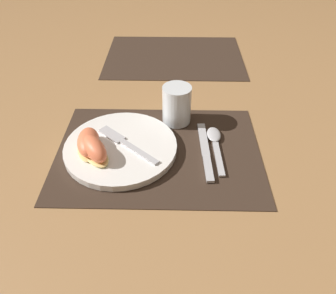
# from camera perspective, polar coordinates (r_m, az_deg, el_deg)

# --- Properties ---
(ground_plane) EXTENTS (3.00, 3.00, 0.00)m
(ground_plane) POSITION_cam_1_polar(r_m,az_deg,el_deg) (0.77, -1.66, -0.82)
(ground_plane) COLOR #A37547
(placemat) EXTENTS (0.48, 0.35, 0.00)m
(placemat) POSITION_cam_1_polar(r_m,az_deg,el_deg) (0.77, -1.66, -0.71)
(placemat) COLOR #38281E
(placemat) RESTS_ON ground_plane
(placemat_far) EXTENTS (0.48, 0.35, 0.00)m
(placemat_far) POSITION_cam_1_polar(r_m,az_deg,el_deg) (1.20, 1.09, 15.52)
(placemat_far) COLOR #38281E
(placemat_far) RESTS_ON ground_plane
(plate) EXTENTS (0.26, 0.26, 0.02)m
(plate) POSITION_cam_1_polar(r_m,az_deg,el_deg) (0.77, -8.22, -0.07)
(plate) COLOR white
(plate) RESTS_ON placemat
(juice_glass) EXTENTS (0.07, 0.07, 0.10)m
(juice_glass) POSITION_cam_1_polar(r_m,az_deg,el_deg) (0.84, 1.52, 7.05)
(juice_glass) COLOR silver
(juice_glass) RESTS_ON placemat
(knife) EXTENTS (0.03, 0.21, 0.01)m
(knife) POSITION_cam_1_polar(r_m,az_deg,el_deg) (0.77, 6.55, -0.83)
(knife) COLOR #BCBCC1
(knife) RESTS_ON placemat
(spoon) EXTENTS (0.04, 0.17, 0.01)m
(spoon) POSITION_cam_1_polar(r_m,az_deg,el_deg) (0.80, 8.19, 1.13)
(spoon) COLOR #BCBCC1
(spoon) RESTS_ON placemat
(fork) EXTENTS (0.15, 0.14, 0.00)m
(fork) POSITION_cam_1_polar(r_m,az_deg,el_deg) (0.77, -7.71, 0.83)
(fork) COLOR #BCBCC1
(fork) RESTS_ON plate
(citrus_wedge_0) EXTENTS (0.07, 0.11, 0.04)m
(citrus_wedge_0) POSITION_cam_1_polar(r_m,az_deg,el_deg) (0.76, -13.64, 0.69)
(citrus_wedge_0) COLOR #F4DB84
(citrus_wedge_0) RESTS_ON plate
(citrus_wedge_1) EXTENTS (0.10, 0.11, 0.05)m
(citrus_wedge_1) POSITION_cam_1_polar(r_m,az_deg,el_deg) (0.74, -12.78, -0.34)
(citrus_wedge_1) COLOR #F4DB84
(citrus_wedge_1) RESTS_ON plate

